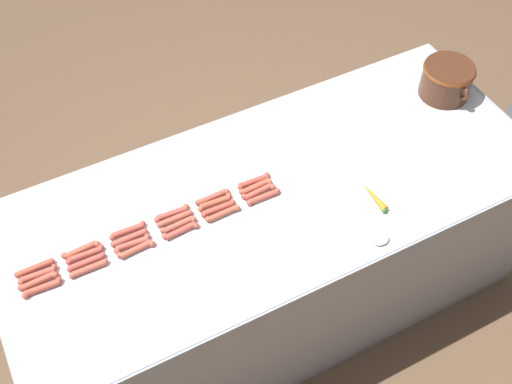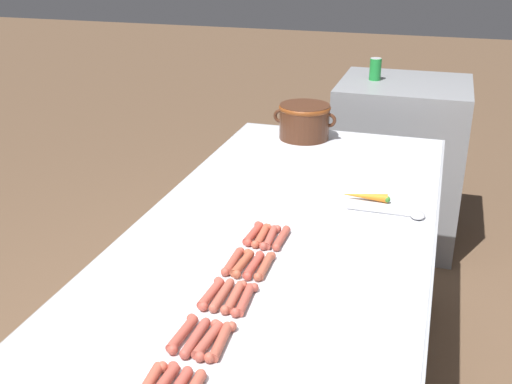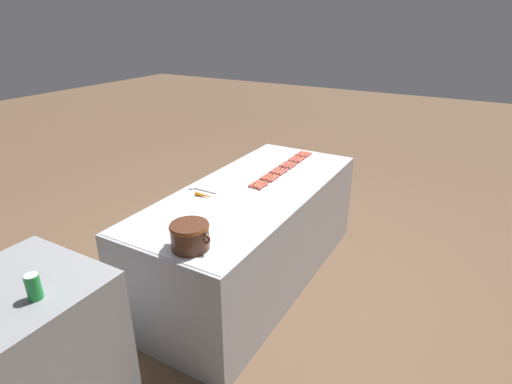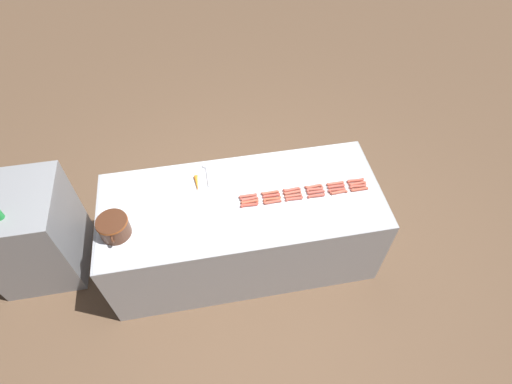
{
  "view_description": "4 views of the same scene",
  "coord_description": "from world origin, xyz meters",
  "px_view_note": "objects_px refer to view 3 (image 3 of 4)",
  "views": [
    {
      "loc": [
        1.45,
        -0.84,
        2.91
      ],
      "look_at": [
        -0.01,
        -0.08,
        0.87
      ],
      "focal_mm": 45.13,
      "sensor_mm": 36.0,
      "label": 1
    },
    {
      "loc": [
        0.45,
        -1.73,
        1.75
      ],
      "look_at": [
        -0.14,
        0.19,
        0.9
      ],
      "focal_mm": 43.42,
      "sensor_mm": 36.0,
      "label": 2
    },
    {
      "loc": [
        -1.55,
        2.64,
        2.14
      ],
      "look_at": [
        -0.13,
        0.15,
        0.9
      ],
      "focal_mm": 28.68,
      "sensor_mm": 36.0,
      "label": 3
    },
    {
      "loc": [
        -2.01,
        0.24,
        3.46
      ],
      "look_at": [
        0.03,
        -0.13,
        0.88
      ],
      "focal_mm": 28.45,
      "sensor_mm": 36.0,
      "label": 4
    }
  ],
  "objects_px": {
    "hot_dog_10": "(271,178)",
    "soda_can": "(34,287)",
    "hot_dog_4": "(274,179)",
    "hot_dog_21": "(274,170)",
    "hot_dog_23": "(253,184)",
    "hot_dog_2": "(292,166)",
    "hot_dog_19": "(292,159)",
    "back_cabinet": "(36,362)",
    "hot_dog_17": "(257,184)",
    "hot_dog_1": "(301,160)",
    "hot_dog_15": "(277,171)",
    "hot_dog_13": "(294,159)",
    "carrot": "(204,195)",
    "hot_dog_11": "(260,185)",
    "hot_dog_9": "(280,172)",
    "hot_dog_5": "(263,186)",
    "bean_pot": "(190,235)",
    "hot_dog_18": "(299,154)",
    "hot_dog_3": "(283,172)",
    "hot_dog_7": "(298,160)",
    "hot_dog_12": "(302,154)",
    "hot_dog_16": "(268,177)",
    "hot_dog_22": "(264,177)",
    "hot_dog_14": "(286,165)",
    "hot_dog_20": "(283,164)",
    "hot_dog_8": "(289,165)",
    "hot_dog_6": "(305,155)",
    "hot_dog_0": "(308,155)"
  },
  "relations": [
    {
      "from": "hot_dog_10",
      "to": "soda_can",
      "type": "bearing_deg",
      "value": 86.83
    },
    {
      "from": "hot_dog_4",
      "to": "hot_dog_21",
      "type": "height_order",
      "value": "same"
    },
    {
      "from": "hot_dog_4",
      "to": "hot_dog_23",
      "type": "height_order",
      "value": "same"
    },
    {
      "from": "hot_dog_2",
      "to": "hot_dog_19",
      "type": "relative_size",
      "value": 1.0
    },
    {
      "from": "back_cabinet",
      "to": "hot_dog_17",
      "type": "xyz_separation_m",
      "value": [
        -0.26,
        -1.88,
        0.38
      ]
    },
    {
      "from": "hot_dog_1",
      "to": "hot_dog_15",
      "type": "distance_m",
      "value": 0.38
    },
    {
      "from": "hot_dog_13",
      "to": "carrot",
      "type": "bearing_deg",
      "value": 78.29
    },
    {
      "from": "hot_dog_11",
      "to": "hot_dog_15",
      "type": "height_order",
      "value": "same"
    },
    {
      "from": "back_cabinet",
      "to": "hot_dog_9",
      "type": "xyz_separation_m",
      "value": [
        -0.29,
        -2.24,
        0.38
      ]
    },
    {
      "from": "back_cabinet",
      "to": "hot_dog_1",
      "type": "relative_size",
      "value": 6.27
    },
    {
      "from": "hot_dog_5",
      "to": "bean_pot",
      "type": "height_order",
      "value": "bean_pot"
    },
    {
      "from": "carrot",
      "to": "hot_dog_9",
      "type": "bearing_deg",
      "value": -109.48
    },
    {
      "from": "hot_dog_15",
      "to": "hot_dog_18",
      "type": "height_order",
      "value": "same"
    },
    {
      "from": "hot_dog_15",
      "to": "hot_dog_21",
      "type": "relative_size",
      "value": 1.0
    },
    {
      "from": "hot_dog_17",
      "to": "hot_dog_21",
      "type": "distance_m",
      "value": 0.36
    },
    {
      "from": "hot_dog_3",
      "to": "hot_dog_1",
      "type": "bearing_deg",
      "value": -89.87
    },
    {
      "from": "hot_dog_7",
      "to": "hot_dog_12",
      "type": "bearing_deg",
      "value": -80.3
    },
    {
      "from": "hot_dog_16",
      "to": "hot_dog_18",
      "type": "height_order",
      "value": "same"
    },
    {
      "from": "hot_dog_22",
      "to": "hot_dog_12",
      "type": "bearing_deg",
      "value": -92.58
    },
    {
      "from": "hot_dog_18",
      "to": "hot_dog_1",
      "type": "bearing_deg",
      "value": 118.57
    },
    {
      "from": "hot_dog_14",
      "to": "hot_dog_23",
      "type": "bearing_deg",
      "value": 86.89
    },
    {
      "from": "hot_dog_9",
      "to": "hot_dog_20",
      "type": "distance_m",
      "value": 0.2
    },
    {
      "from": "hot_dog_5",
      "to": "hot_dog_19",
      "type": "relative_size",
      "value": 1.0
    },
    {
      "from": "hot_dog_11",
      "to": "hot_dog_16",
      "type": "height_order",
      "value": "same"
    },
    {
      "from": "hot_dog_5",
      "to": "hot_dog_23",
      "type": "bearing_deg",
      "value": -1.98
    },
    {
      "from": "hot_dog_9",
      "to": "hot_dog_4",
      "type": "bearing_deg",
      "value": 99.99
    },
    {
      "from": "hot_dog_3",
      "to": "hot_dog_13",
      "type": "relative_size",
      "value": 1.0
    },
    {
      "from": "hot_dog_2",
      "to": "hot_dog_11",
      "type": "xyz_separation_m",
      "value": [
        0.03,
        0.55,
        0.0
      ]
    },
    {
      "from": "hot_dog_7",
      "to": "hot_dog_15",
      "type": "xyz_separation_m",
      "value": [
        0.03,
        0.37,
        0.0
      ]
    },
    {
      "from": "hot_dog_23",
      "to": "carrot",
      "type": "bearing_deg",
      "value": 62.8
    },
    {
      "from": "hot_dog_1",
      "to": "hot_dog_8",
      "type": "height_order",
      "value": "same"
    },
    {
      "from": "hot_dog_6",
      "to": "carrot",
      "type": "relative_size",
      "value": 0.84
    },
    {
      "from": "hot_dog_7",
      "to": "hot_dog_3",
      "type": "bearing_deg",
      "value": 94.69
    },
    {
      "from": "hot_dog_0",
      "to": "hot_dog_3",
      "type": "distance_m",
      "value": 0.56
    },
    {
      "from": "hot_dog_11",
      "to": "hot_dog_19",
      "type": "relative_size",
      "value": 1.0
    },
    {
      "from": "hot_dog_6",
      "to": "hot_dog_13",
      "type": "bearing_deg",
      "value": 80.23
    },
    {
      "from": "hot_dog_7",
      "to": "hot_dog_16",
      "type": "relative_size",
      "value": 1.0
    },
    {
      "from": "hot_dog_11",
      "to": "soda_can",
      "type": "bearing_deg",
      "value": 86.62
    },
    {
      "from": "hot_dog_20",
      "to": "bean_pot",
      "type": "relative_size",
      "value": 0.51
    },
    {
      "from": "hot_dog_8",
      "to": "carrot",
      "type": "bearing_deg",
      "value": 74.44
    },
    {
      "from": "hot_dog_10",
      "to": "hot_dog_15",
      "type": "distance_m",
      "value": 0.18
    },
    {
      "from": "hot_dog_14",
      "to": "hot_dog_17",
      "type": "xyz_separation_m",
      "value": [
        -0.0,
        0.55,
        0.0
      ]
    },
    {
      "from": "hot_dog_3",
      "to": "hot_dog_8",
      "type": "relative_size",
      "value": 1.0
    },
    {
      "from": "hot_dog_6",
      "to": "hot_dog_19",
      "type": "bearing_deg",
      "value": 70.64
    },
    {
      "from": "hot_dog_18",
      "to": "hot_dog_15",
      "type": "bearing_deg",
      "value": 93.36
    },
    {
      "from": "hot_dog_11",
      "to": "hot_dog_14",
      "type": "distance_m",
      "value": 0.56
    },
    {
      "from": "hot_dog_10",
      "to": "bean_pot",
      "type": "height_order",
      "value": "bean_pot"
    },
    {
      "from": "hot_dog_1",
      "to": "hot_dog_19",
      "type": "height_order",
      "value": "same"
    },
    {
      "from": "hot_dog_16",
      "to": "hot_dog_22",
      "type": "bearing_deg",
      "value": 8.14
    },
    {
      "from": "hot_dog_13",
      "to": "hot_dog_20",
      "type": "height_order",
      "value": "same"
    }
  ]
}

